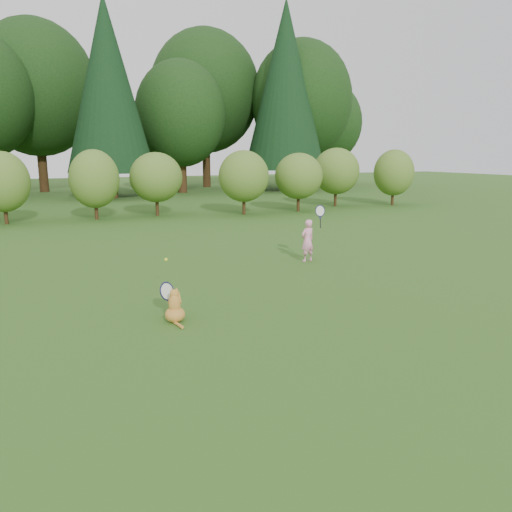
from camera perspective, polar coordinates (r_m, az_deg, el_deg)
name	(u,v)px	position (r m, az deg, el deg)	size (l,w,h in m)	color
ground	(264,305)	(8.73, 0.97, -5.58)	(100.00, 100.00, 0.00)	#1D4D15
shrub_row	(127,184)	(20.88, -14.57, 8.02)	(28.00, 3.00, 2.80)	#507725
woodland_backdrop	(89,63)	(31.13, -18.58, 20.16)	(48.00, 10.00, 15.00)	black
child	(308,240)	(12.16, 5.96, 1.88)	(0.60, 0.38, 1.53)	#FF98C1
cat	(174,304)	(7.93, -9.32, -5.44)	(0.50, 0.78, 0.72)	#C37F25
tennis_ball	(166,260)	(9.70, -10.25, -0.40)	(0.07, 0.07, 0.07)	yellow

